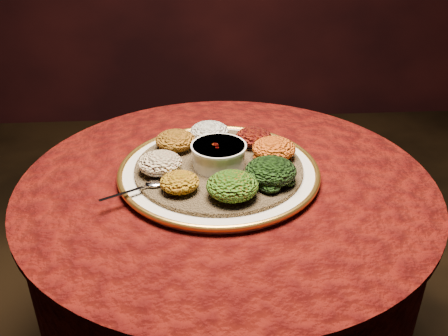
{
  "coord_description": "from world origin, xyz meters",
  "views": [
    {
      "loc": [
        -0.07,
        -0.99,
        1.33
      ],
      "look_at": [
        -0.01,
        0.01,
        0.76
      ],
      "focal_mm": 40.0,
      "sensor_mm": 36.0,
      "label": 1
    }
  ],
  "objects": [
    {
      "name": "injera",
      "position": [
        -0.02,
        0.02,
        0.76
      ],
      "size": [
        0.39,
        0.39,
        0.01
      ],
      "primitive_type": "cylinder",
      "rotation": [
        0.0,
        0.0,
        -0.0
      ],
      "color": "brown",
      "rests_on": "platter"
    },
    {
      "name": "portion_kitfo",
      "position": [
        0.08,
        0.12,
        0.78
      ],
      "size": [
        0.09,
        0.09,
        0.04
      ],
      "primitive_type": "ellipsoid",
      "color": "black",
      "rests_on": "injera"
    },
    {
      "name": "portion_shiro",
      "position": [
        -0.12,
        0.11,
        0.79
      ],
      "size": [
        0.1,
        0.09,
        0.05
      ],
      "primitive_type": "ellipsoid",
      "color": "#925011",
      "rests_on": "injera"
    },
    {
      "name": "platter",
      "position": [
        -0.02,
        0.02,
        0.75
      ],
      "size": [
        0.47,
        0.47,
        0.02
      ],
      "rotation": [
        0.0,
        0.0,
        -0.01
      ],
      "color": "beige",
      "rests_on": "table"
    },
    {
      "name": "portion_mixveg",
      "position": [
        0.0,
        -0.11,
        0.79
      ],
      "size": [
        0.11,
        0.1,
        0.05
      ],
      "primitive_type": "ellipsoid",
      "color": "#AF380B",
      "rests_on": "injera"
    },
    {
      "name": "portion_timatim",
      "position": [
        -0.15,
        -0.0,
        0.79
      ],
      "size": [
        0.1,
        0.09,
        0.05
      ],
      "primitive_type": "ellipsoid",
      "color": "maroon",
      "rests_on": "injera"
    },
    {
      "name": "stew_bowl",
      "position": [
        -0.02,
        0.02,
        0.79
      ],
      "size": [
        0.13,
        0.13,
        0.05
      ],
      "color": "silver",
      "rests_on": "injera"
    },
    {
      "name": "portion_kik",
      "position": [
        -0.11,
        -0.08,
        0.78
      ],
      "size": [
        0.08,
        0.08,
        0.04
      ],
      "primitive_type": "ellipsoid",
      "color": "#9A5A0D",
      "rests_on": "injera"
    },
    {
      "name": "portion_gomen",
      "position": [
        0.09,
        -0.06,
        0.79
      ],
      "size": [
        0.11,
        0.11,
        0.05
      ],
      "primitive_type": "ellipsoid",
      "color": "black",
      "rests_on": "injera"
    },
    {
      "name": "table",
      "position": [
        0.0,
        0.0,
        0.55
      ],
      "size": [
        0.96,
        0.96,
        0.73
      ],
      "color": "black",
      "rests_on": "ground"
    },
    {
      "name": "portion_ayib",
      "position": [
        -0.03,
        0.15,
        0.79
      ],
      "size": [
        0.1,
        0.09,
        0.05
      ],
      "primitive_type": "ellipsoid",
      "color": "white",
      "rests_on": "injera"
    },
    {
      "name": "portion_tikil",
      "position": [
        0.12,
        0.05,
        0.79
      ],
      "size": [
        0.1,
        0.1,
        0.05
      ],
      "primitive_type": "ellipsoid",
      "color": "#BB6A0F",
      "rests_on": "injera"
    },
    {
      "name": "spoon",
      "position": [
        -0.17,
        -0.07,
        0.77
      ],
      "size": [
        0.13,
        0.08,
        0.01
      ],
      "rotation": [
        0.0,
        0.0,
        -2.64
      ],
      "color": "silver",
      "rests_on": "injera"
    }
  ]
}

